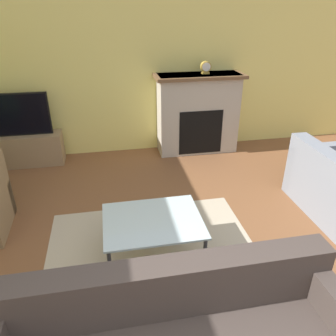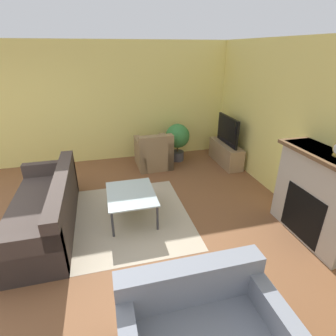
# 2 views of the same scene
# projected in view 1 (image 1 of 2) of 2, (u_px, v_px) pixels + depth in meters

# --- Properties ---
(wall_back) EXTENTS (8.72, 0.06, 2.70)m
(wall_back) POSITION_uv_depth(u_px,v_px,m) (141.00, 69.00, 5.14)
(wall_back) COLOR #EADB72
(wall_back) RESTS_ON ground_plane
(area_rug) EXTENTS (2.14, 1.94, 0.00)m
(area_rug) POSITION_uv_depth(u_px,v_px,m) (155.00, 260.00, 3.26)
(area_rug) COLOR #B7A88E
(area_rug) RESTS_ON ground_plane
(fireplace) EXTENTS (1.41, 0.51, 1.29)m
(fireplace) POSITION_uv_depth(u_px,v_px,m) (198.00, 112.00, 5.37)
(fireplace) COLOR #B2A899
(fireplace) RESTS_ON ground_plane
(tv_stand) EXTENTS (1.16, 0.36, 0.49)m
(tv_stand) POSITION_uv_depth(u_px,v_px,m) (24.00, 150.00, 5.07)
(tv_stand) COLOR #997A56
(tv_stand) RESTS_ON ground_plane
(tv) EXTENTS (0.94, 0.06, 0.64)m
(tv) POSITION_uv_depth(u_px,v_px,m) (17.00, 115.00, 4.81)
(tv) COLOR black
(tv) RESTS_ON tv_stand
(coffee_table) EXTENTS (0.94, 0.74, 0.44)m
(coffee_table) POSITION_uv_depth(u_px,v_px,m) (153.00, 223.00, 3.14)
(coffee_table) COLOR #333338
(coffee_table) RESTS_ON ground_plane
(mantel_clock) EXTENTS (0.16, 0.07, 0.19)m
(mantel_clock) POSITION_uv_depth(u_px,v_px,m) (206.00, 67.00, 5.06)
(mantel_clock) COLOR #B79338
(mantel_clock) RESTS_ON fireplace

